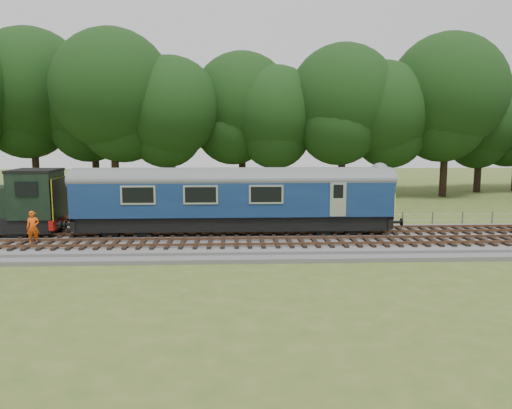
{
  "coord_description": "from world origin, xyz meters",
  "views": [
    {
      "loc": [
        -4.94,
        -27.21,
        6.09
      ],
      "look_at": [
        -3.73,
        1.4,
        2.0
      ],
      "focal_mm": 35.0,
      "sensor_mm": 36.0,
      "label": 1
    }
  ],
  "objects": [
    {
      "name": "track_south",
      "position": [
        0.0,
        -1.6,
        0.42
      ],
      "size": [
        67.2,
        2.4,
        0.21
      ],
      "color": "black",
      "rests_on": "ballast"
    },
    {
      "name": "worker",
      "position": [
        -15.53,
        -1.1,
        1.22
      ],
      "size": [
        0.74,
        0.6,
        1.74
      ],
      "primitive_type": "imported",
      "rotation": [
        0.0,
        0.0,
        0.34
      ],
      "color": "#F04E0C",
      "rests_on": "ballast"
    },
    {
      "name": "ground",
      "position": [
        0.0,
        0.0,
        0.0
      ],
      "size": [
        120.0,
        120.0,
        0.0
      ],
      "primitive_type": "plane",
      "color": "#3F5A21",
      "rests_on": "ground"
    },
    {
      "name": "ballast",
      "position": [
        0.0,
        0.0,
        0.17
      ],
      "size": [
        70.0,
        7.0,
        0.35
      ],
      "primitive_type": "cube",
      "color": "#4C4C4F",
      "rests_on": "ground"
    },
    {
      "name": "dmu_railcar",
      "position": [
        -5.03,
        1.4,
        2.61
      ],
      "size": [
        18.05,
        2.86,
        3.88
      ],
      "color": "black",
      "rests_on": "ground"
    },
    {
      "name": "fence",
      "position": [
        0.0,
        4.5,
        0.0
      ],
      "size": [
        64.0,
        0.12,
        1.0
      ],
      "primitive_type": null,
      "color": "#6B6054",
      "rests_on": "ground"
    },
    {
      "name": "tree_line",
      "position": [
        0.0,
        22.0,
        0.0
      ],
      "size": [
        70.0,
        8.0,
        18.0
      ],
      "primitive_type": null,
      "color": "black",
      "rests_on": "ground"
    },
    {
      "name": "track_north",
      "position": [
        0.0,
        1.4,
        0.42
      ],
      "size": [
        67.2,
        2.4,
        0.21
      ],
      "color": "black",
      "rests_on": "ballast"
    }
  ]
}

